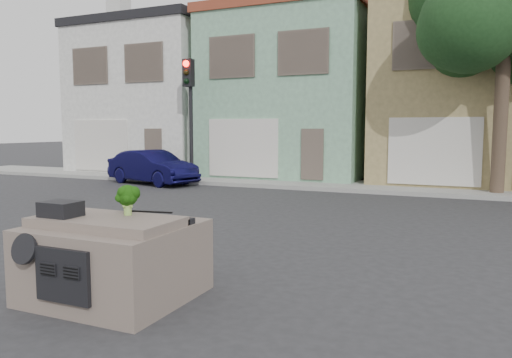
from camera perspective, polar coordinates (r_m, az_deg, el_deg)
The scene contains 12 objects.
ground_plane at distance 9.59m, azimuth -4.03°, elevation -7.91°, with size 120.00×120.00×0.00m, color #303033.
sidewalk at distance 19.34m, azimuth 10.78°, elevation -0.78°, with size 40.00×3.00×0.15m, color gray.
townhouse_white at distance 27.48m, azimuth -10.16°, elevation 8.90°, with size 7.20×8.20×7.55m, color silver.
townhouse_mint at distance 24.09m, azimuth 4.96°, elevation 9.41°, with size 7.20×8.20×7.55m, color #7AAB8A.
townhouse_tan at distance 22.76m, azimuth 23.35°, elevation 9.16°, with size 7.20×8.20×7.55m, color #988654.
navy_sedan at distance 20.77m, azimuth -11.72°, elevation -0.56°, with size 1.46×4.19×1.38m, color #0B0A38.
traffic_signal at distance 20.79m, azimuth -7.58°, elevation 6.56°, with size 0.40×0.40×5.10m, color black.
tree_near at distance 18.12m, azimuth 26.41°, elevation 11.51°, with size 4.40×4.00×8.50m, color #193A19.
car_dashboard at distance 7.03m, azimuth -15.80°, elevation -8.52°, with size 2.00×1.80×1.12m, color #726358.
instrument_hump at distance 7.04m, azimuth -21.42°, elevation -3.21°, with size 0.48×0.38×0.20m, color black.
wiper_arm at distance 7.03m, azimuth -12.19°, elevation -3.67°, with size 0.70×0.03×0.02m, color black.
broccoli at distance 6.86m, azimuth -14.48°, elevation -2.30°, with size 0.34×0.34×0.42m, color #123508.
Camera 1 is at (4.40, -8.20, 2.28)m, focal length 35.00 mm.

